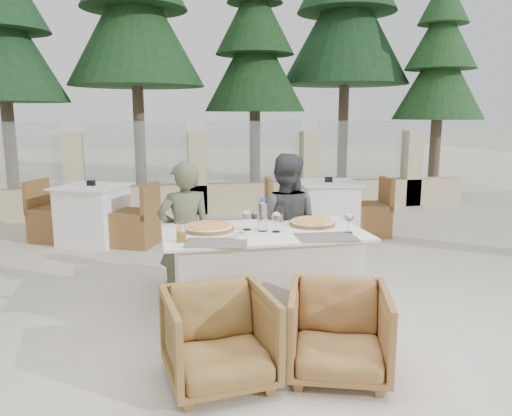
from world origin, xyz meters
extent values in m
plane|color=beige|center=(0.00, 0.00, 0.00)|extent=(80.00, 80.00, 0.00)
cube|color=#F3E8C6|center=(0.00, 14.00, 0.01)|extent=(30.00, 16.00, 0.01)
cone|color=#1D4422|center=(-3.50, 7.00, 2.75)|extent=(2.42, 2.42, 5.50)
cone|color=#1D461F|center=(-1.00, 7.50, 3.25)|extent=(2.86, 2.86, 6.50)
cone|color=#1B401C|center=(1.50, 7.20, 2.50)|extent=(2.20, 2.20, 5.00)
cone|color=#1B4221|center=(3.80, 7.80, 3.40)|extent=(2.99, 2.99, 6.80)
cone|color=#245125|center=(5.50, 6.50, 2.25)|extent=(1.98, 1.98, 4.50)
cube|color=#625C54|center=(-0.31, -0.23, 0.77)|extent=(0.50, 0.38, 0.00)
cube|color=#615953|center=(0.53, -0.23, 0.77)|extent=(0.47, 0.33, 0.00)
cylinder|color=#CA511B|center=(-0.32, 0.18, 0.80)|extent=(0.47, 0.47, 0.05)
cylinder|color=orange|center=(0.56, 0.19, 0.79)|extent=(0.40, 0.40, 0.05)
cylinder|color=silver|center=(0.10, 0.06, 0.90)|extent=(0.10, 0.10, 0.27)
cylinder|color=gold|center=(-0.56, -0.16, 0.84)|extent=(0.09, 0.09, 0.14)
cylinder|color=orange|center=(0.33, 0.39, 0.84)|extent=(0.09, 0.09, 0.13)
imported|color=brown|center=(-0.33, 0.92, 0.28)|extent=(0.63, 0.65, 0.57)
imported|color=olive|center=(0.34, 0.65, 0.31)|extent=(0.71, 0.73, 0.62)
imported|color=brown|center=(-0.37, -0.81, 0.30)|extent=(0.73, 0.74, 0.61)
imported|color=olive|center=(0.40, -0.87, 0.30)|extent=(0.81, 0.82, 0.60)
imported|color=#4F523B|center=(-0.49, 0.51, 0.65)|extent=(0.51, 0.37, 1.30)
imported|color=#3C3F42|center=(0.43, 0.61, 0.67)|extent=(0.80, 0.72, 1.34)
camera|label=1|loc=(-0.74, -3.73, 1.69)|focal=35.00mm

